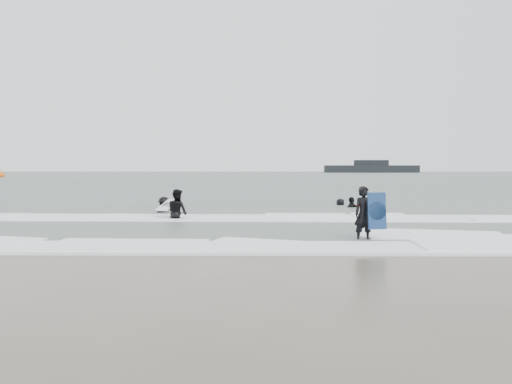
{
  "coord_description": "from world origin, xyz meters",
  "views": [
    {
      "loc": [
        0.53,
        -12.6,
        2.02
      ],
      "look_at": [
        0.0,
        5.0,
        1.1
      ],
      "focal_mm": 35.0,
      "sensor_mm": 36.0,
      "label": 1
    }
  ],
  "objects_px": {
    "surfer_centre": "(364,242)",
    "vessel_horizon": "(371,168)",
    "surfer_right_far": "(340,206)",
    "buoy": "(1,175)",
    "surfer_breaker": "(164,214)",
    "surfer_right_near": "(352,208)",
    "surfer_wading": "(177,220)"
  },
  "relations": [
    {
      "from": "buoy",
      "to": "vessel_horizon",
      "type": "distance_m",
      "value": 99.32
    },
    {
      "from": "surfer_breaker",
      "to": "surfer_right_far",
      "type": "height_order",
      "value": "surfer_breaker"
    },
    {
      "from": "surfer_right_near",
      "to": "surfer_centre",
      "type": "bearing_deg",
      "value": 49.2
    },
    {
      "from": "buoy",
      "to": "vessel_horizon",
      "type": "relative_size",
      "value": 0.06
    },
    {
      "from": "buoy",
      "to": "surfer_right_far",
      "type": "bearing_deg",
      "value": -50.28
    },
    {
      "from": "surfer_breaker",
      "to": "surfer_right_near",
      "type": "xyz_separation_m",
      "value": [
        8.4,
        2.94,
        0.0
      ]
    },
    {
      "from": "surfer_right_far",
      "to": "surfer_breaker",
      "type": "bearing_deg",
      "value": -3.97
    },
    {
      "from": "surfer_centre",
      "to": "surfer_breaker",
      "type": "xyz_separation_m",
      "value": [
        -7.02,
        7.58,
        0.0
      ]
    },
    {
      "from": "surfer_wading",
      "to": "surfer_right_near",
      "type": "bearing_deg",
      "value": -99.95
    },
    {
      "from": "surfer_wading",
      "to": "vessel_horizon",
      "type": "xyz_separation_m",
      "value": [
        33.24,
        130.62,
        1.39
      ]
    },
    {
      "from": "surfer_breaker",
      "to": "buoy",
      "type": "xyz_separation_m",
      "value": [
        -43.32,
        66.16,
        0.42
      ]
    },
    {
      "from": "surfer_centre",
      "to": "surfer_wading",
      "type": "distance_m",
      "value": 7.85
    },
    {
      "from": "surfer_wading",
      "to": "surfer_centre",
      "type": "bearing_deg",
      "value": -176.83
    },
    {
      "from": "surfer_right_far",
      "to": "buoy",
      "type": "distance_m",
      "value": 80.38
    },
    {
      "from": "surfer_centre",
      "to": "vessel_horizon",
      "type": "xyz_separation_m",
      "value": [
        27.27,
        135.71,
        1.39
      ]
    },
    {
      "from": "vessel_horizon",
      "to": "surfer_wading",
      "type": "bearing_deg",
      "value": -104.28
    },
    {
      "from": "surfer_right_far",
      "to": "surfer_centre",
      "type": "bearing_deg",
      "value": 52.82
    },
    {
      "from": "surfer_breaker",
      "to": "surfer_wading",
      "type": "bearing_deg",
      "value": -114.97
    },
    {
      "from": "surfer_right_far",
      "to": "buoy",
      "type": "relative_size",
      "value": 0.92
    },
    {
      "from": "surfer_centre",
      "to": "surfer_wading",
      "type": "height_order",
      "value": "surfer_wading"
    },
    {
      "from": "buoy",
      "to": "vessel_horizon",
      "type": "bearing_deg",
      "value": 38.61
    },
    {
      "from": "surfer_breaker",
      "to": "surfer_right_far",
      "type": "xyz_separation_m",
      "value": [
        8.04,
        4.33,
        0.0
      ]
    },
    {
      "from": "surfer_centre",
      "to": "surfer_right_far",
      "type": "distance_m",
      "value": 11.95
    },
    {
      "from": "surfer_centre",
      "to": "surfer_right_near",
      "type": "bearing_deg",
      "value": 71.02
    },
    {
      "from": "surfer_wading",
      "to": "surfer_right_far",
      "type": "distance_m",
      "value": 9.77
    },
    {
      "from": "surfer_centre",
      "to": "surfer_right_far",
      "type": "xyz_separation_m",
      "value": [
        1.03,
        11.91,
        0.0
      ]
    },
    {
      "from": "surfer_right_near",
      "to": "surfer_right_far",
      "type": "xyz_separation_m",
      "value": [
        -0.35,
        1.39,
        0.0
      ]
    },
    {
      "from": "surfer_wading",
      "to": "vessel_horizon",
      "type": "relative_size",
      "value": 0.06
    },
    {
      "from": "surfer_wading",
      "to": "surfer_breaker",
      "type": "bearing_deg",
      "value": -23.68
    },
    {
      "from": "surfer_right_near",
      "to": "buoy",
      "type": "relative_size",
      "value": 1.03
    },
    {
      "from": "buoy",
      "to": "surfer_breaker",
      "type": "bearing_deg",
      "value": -56.78
    },
    {
      "from": "surfer_right_near",
      "to": "surfer_right_far",
      "type": "bearing_deg",
      "value": -109.04
    }
  ]
}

